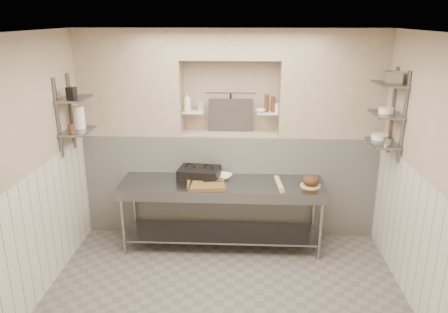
# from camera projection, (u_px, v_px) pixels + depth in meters

# --- Properties ---
(floor) EXTENTS (4.00, 3.90, 0.10)m
(floor) POSITION_uv_depth(u_px,v_px,m) (224.00, 304.00, 4.75)
(floor) COLOR #69635D
(floor) RESTS_ON ground
(ceiling) EXTENTS (4.00, 3.90, 0.10)m
(ceiling) POSITION_uv_depth(u_px,v_px,m) (224.00, 26.00, 3.85)
(ceiling) COLOR silver
(ceiling) RESTS_ON ground
(wall_left) EXTENTS (0.10, 3.90, 2.80)m
(wall_left) POSITION_uv_depth(u_px,v_px,m) (21.00, 176.00, 4.40)
(wall_left) COLOR tan
(wall_left) RESTS_ON ground
(wall_right) EXTENTS (0.10, 3.90, 2.80)m
(wall_right) POSITION_uv_depth(u_px,v_px,m) (436.00, 184.00, 4.20)
(wall_right) COLOR tan
(wall_right) RESTS_ON ground
(wall_back) EXTENTS (4.00, 0.10, 2.80)m
(wall_back) POSITION_uv_depth(u_px,v_px,m) (231.00, 129.00, 6.20)
(wall_back) COLOR tan
(wall_back) RESTS_ON ground
(wall_front) EXTENTS (4.00, 0.10, 2.80)m
(wall_front) POSITION_uv_depth(u_px,v_px,m) (206.00, 310.00, 2.40)
(wall_front) COLOR tan
(wall_front) RESTS_ON ground
(backwall_lower) EXTENTS (4.00, 0.40, 1.40)m
(backwall_lower) POSITION_uv_depth(u_px,v_px,m) (230.00, 182.00, 6.18)
(backwall_lower) COLOR white
(backwall_lower) RESTS_ON floor
(alcove_sill) EXTENTS (1.30, 0.40, 0.02)m
(alcove_sill) POSITION_uv_depth(u_px,v_px,m) (230.00, 133.00, 5.96)
(alcove_sill) COLOR tan
(alcove_sill) RESTS_ON backwall_lower
(backwall_pillar_left) EXTENTS (1.35, 0.40, 1.40)m
(backwall_pillar_left) POSITION_uv_depth(u_px,v_px,m) (131.00, 82.00, 5.81)
(backwall_pillar_left) COLOR tan
(backwall_pillar_left) RESTS_ON backwall_lower
(backwall_pillar_right) EXTENTS (1.35, 0.40, 1.40)m
(backwall_pillar_right) POSITION_uv_depth(u_px,v_px,m) (332.00, 83.00, 5.69)
(backwall_pillar_right) COLOR tan
(backwall_pillar_right) RESTS_ON backwall_lower
(backwall_header) EXTENTS (1.30, 0.40, 0.40)m
(backwall_header) POSITION_uv_depth(u_px,v_px,m) (231.00, 44.00, 5.59)
(backwall_header) COLOR tan
(backwall_header) RESTS_ON backwall_lower
(wainscot_left) EXTENTS (0.02, 3.90, 1.40)m
(wainscot_left) POSITION_uv_depth(u_px,v_px,m) (36.00, 238.00, 4.61)
(wainscot_left) COLOR white
(wainscot_left) RESTS_ON floor
(wainscot_right) EXTENTS (0.02, 3.90, 1.40)m
(wainscot_right) POSITION_uv_depth(u_px,v_px,m) (420.00, 248.00, 4.42)
(wainscot_right) COLOR white
(wainscot_right) RESTS_ON floor
(alcove_shelf_left) EXTENTS (0.28, 0.16, 0.02)m
(alcove_shelf_left) POSITION_uv_depth(u_px,v_px,m) (193.00, 112.00, 5.89)
(alcove_shelf_left) COLOR white
(alcove_shelf_left) RESTS_ON backwall_lower
(alcove_shelf_right) EXTENTS (0.28, 0.16, 0.02)m
(alcove_shelf_right) POSITION_uv_depth(u_px,v_px,m) (267.00, 113.00, 5.85)
(alcove_shelf_right) COLOR white
(alcove_shelf_right) RESTS_ON backwall_lower
(utensil_rail) EXTENTS (0.70, 0.02, 0.02)m
(utensil_rail) POSITION_uv_depth(u_px,v_px,m) (231.00, 92.00, 5.96)
(utensil_rail) COLOR gray
(utensil_rail) RESTS_ON wall_back
(hanging_steel) EXTENTS (0.02, 0.02, 0.30)m
(hanging_steel) POSITION_uv_depth(u_px,v_px,m) (231.00, 104.00, 5.99)
(hanging_steel) COLOR black
(hanging_steel) RESTS_ON utensil_rail
(splash_panel) EXTENTS (0.60, 0.08, 0.45)m
(splash_panel) POSITION_uv_depth(u_px,v_px,m) (230.00, 115.00, 5.98)
(splash_panel) COLOR #383330
(splash_panel) RESTS_ON alcove_sill
(shelf_rail_left_a) EXTENTS (0.03, 0.03, 0.95)m
(shelf_rail_left_a) POSITION_uv_depth(u_px,v_px,m) (71.00, 111.00, 5.46)
(shelf_rail_left_a) COLOR slate
(shelf_rail_left_a) RESTS_ON wall_left
(shelf_rail_left_b) EXTENTS (0.03, 0.03, 0.95)m
(shelf_rail_left_b) POSITION_uv_depth(u_px,v_px,m) (58.00, 119.00, 5.08)
(shelf_rail_left_b) COLOR slate
(shelf_rail_left_b) RESTS_ON wall_left
(wall_shelf_left_lower) EXTENTS (0.30, 0.50, 0.02)m
(wall_shelf_left_lower) POSITION_uv_depth(u_px,v_px,m) (78.00, 131.00, 5.32)
(wall_shelf_left_lower) COLOR slate
(wall_shelf_left_lower) RESTS_ON wall_left
(wall_shelf_left_upper) EXTENTS (0.30, 0.50, 0.03)m
(wall_shelf_left_upper) POSITION_uv_depth(u_px,v_px,m) (74.00, 99.00, 5.20)
(wall_shelf_left_upper) COLOR slate
(wall_shelf_left_upper) RESTS_ON wall_left
(shelf_rail_right_a) EXTENTS (0.03, 0.03, 1.05)m
(shelf_rail_right_a) POSITION_uv_depth(u_px,v_px,m) (392.00, 111.00, 5.26)
(shelf_rail_right_a) COLOR slate
(shelf_rail_right_a) RESTS_ON wall_right
(shelf_rail_right_b) EXTENTS (0.03, 0.03, 1.05)m
(shelf_rail_right_b) POSITION_uv_depth(u_px,v_px,m) (404.00, 118.00, 4.88)
(shelf_rail_right_b) COLOR slate
(shelf_rail_right_b) RESTS_ON wall_right
(wall_shelf_right_lower) EXTENTS (0.30, 0.50, 0.02)m
(wall_shelf_right_lower) POSITION_uv_depth(u_px,v_px,m) (383.00, 143.00, 5.18)
(wall_shelf_right_lower) COLOR slate
(wall_shelf_right_lower) RESTS_ON wall_right
(wall_shelf_right_mid) EXTENTS (0.30, 0.50, 0.02)m
(wall_shelf_right_mid) POSITION_uv_depth(u_px,v_px,m) (386.00, 114.00, 5.07)
(wall_shelf_right_mid) COLOR slate
(wall_shelf_right_mid) RESTS_ON wall_right
(wall_shelf_right_upper) EXTENTS (0.30, 0.50, 0.03)m
(wall_shelf_right_upper) POSITION_uv_depth(u_px,v_px,m) (390.00, 84.00, 4.96)
(wall_shelf_right_upper) COLOR slate
(wall_shelf_right_upper) RESTS_ON wall_right
(prep_table) EXTENTS (2.60, 0.70, 0.90)m
(prep_table) POSITION_uv_depth(u_px,v_px,m) (222.00, 202.00, 5.66)
(prep_table) COLOR gray
(prep_table) RESTS_ON floor
(panini_press) EXTENTS (0.57, 0.45, 0.14)m
(panini_press) POSITION_uv_depth(u_px,v_px,m) (199.00, 173.00, 5.72)
(panini_press) COLOR black
(panini_press) RESTS_ON prep_table
(cutting_board) EXTENTS (0.51, 0.38, 0.04)m
(cutting_board) POSITION_uv_depth(u_px,v_px,m) (206.00, 185.00, 5.45)
(cutting_board) COLOR brown
(cutting_board) RESTS_ON prep_table
(knife_blade) EXTENTS (0.26, 0.07, 0.01)m
(knife_blade) POSITION_uv_depth(u_px,v_px,m) (213.00, 181.00, 5.51)
(knife_blade) COLOR gray
(knife_blade) RESTS_ON cutting_board
(tongs) EXTENTS (0.03, 0.29, 0.03)m
(tongs) POSITION_uv_depth(u_px,v_px,m) (190.00, 184.00, 5.38)
(tongs) COLOR gray
(tongs) RESTS_ON cutting_board
(mixing_bowl) EXTENTS (0.31, 0.31, 0.06)m
(mixing_bowl) POSITION_uv_depth(u_px,v_px,m) (223.00, 177.00, 5.73)
(mixing_bowl) COLOR white
(mixing_bowl) RESTS_ON prep_table
(rolling_pin) EXTENTS (0.10, 0.44, 0.07)m
(rolling_pin) POSITION_uv_depth(u_px,v_px,m) (279.00, 184.00, 5.47)
(rolling_pin) COLOR tan
(rolling_pin) RESTS_ON prep_table
(bread_board) EXTENTS (0.26, 0.26, 0.01)m
(bread_board) POSITION_uv_depth(u_px,v_px,m) (310.00, 186.00, 5.48)
(bread_board) COLOR tan
(bread_board) RESTS_ON prep_table
(bread_loaf) EXTENTS (0.21, 0.21, 0.12)m
(bread_loaf) POSITION_uv_depth(u_px,v_px,m) (311.00, 180.00, 5.46)
(bread_loaf) COLOR #4C2D19
(bread_loaf) RESTS_ON bread_board
(bottle_soap) EXTENTS (0.13, 0.13, 0.26)m
(bottle_soap) POSITION_uv_depth(u_px,v_px,m) (187.00, 102.00, 5.83)
(bottle_soap) COLOR white
(bottle_soap) RESTS_ON alcove_shelf_left
(jar_alcove) EXTENTS (0.08, 0.08, 0.11)m
(jar_alcove) POSITION_uv_depth(u_px,v_px,m) (201.00, 106.00, 5.91)
(jar_alcove) COLOR tan
(jar_alcove) RESTS_ON alcove_shelf_left
(bowl_alcove) EXTENTS (0.16, 0.16, 0.04)m
(bowl_alcove) POSITION_uv_depth(u_px,v_px,m) (260.00, 111.00, 5.81)
(bowl_alcove) COLOR white
(bowl_alcove) RESTS_ON alcove_shelf_right
(condiment_a) EXTENTS (0.06, 0.06, 0.21)m
(condiment_a) POSITION_uv_depth(u_px,v_px,m) (273.00, 104.00, 5.80)
(condiment_a) COLOR #4C2E1D
(condiment_a) RESTS_ON alcove_shelf_right
(condiment_b) EXTENTS (0.06, 0.06, 0.23)m
(condiment_b) POSITION_uv_depth(u_px,v_px,m) (267.00, 103.00, 5.82)
(condiment_b) COLOR #4C2E1D
(condiment_b) RESTS_ON alcove_shelf_right
(condiment_c) EXTENTS (0.07, 0.07, 0.12)m
(condiment_c) POSITION_uv_depth(u_px,v_px,m) (277.00, 108.00, 5.82)
(condiment_c) COLOR white
(condiment_c) RESTS_ON alcove_shelf_right
(jug_left) EXTENTS (0.14, 0.14, 0.27)m
(jug_left) POSITION_uv_depth(u_px,v_px,m) (79.00, 117.00, 5.36)
(jug_left) COLOR white
(jug_left) RESTS_ON wall_shelf_left_lower
(jar_left) EXTENTS (0.08, 0.08, 0.11)m
(jar_left) POSITION_uv_depth(u_px,v_px,m) (72.00, 129.00, 5.14)
(jar_left) COLOR #4C2E1D
(jar_left) RESTS_ON wall_shelf_left_lower
(box_left_upper) EXTENTS (0.11, 0.11, 0.13)m
(box_left_upper) POSITION_uv_depth(u_px,v_px,m) (71.00, 93.00, 5.11)
(box_left_upper) COLOR black
(box_left_upper) RESTS_ON wall_shelf_left_upper
(bowl_right) EXTENTS (0.20, 0.20, 0.06)m
(bowl_right) POSITION_uv_depth(u_px,v_px,m) (380.00, 137.00, 5.29)
(bowl_right) COLOR white
(bowl_right) RESTS_ON wall_shelf_right_lower
(canister_right) EXTENTS (0.09, 0.09, 0.09)m
(canister_right) POSITION_uv_depth(u_px,v_px,m) (387.00, 142.00, 5.01)
(canister_right) COLOR gray
(canister_right) RESTS_ON wall_shelf_right_lower
(bowl_right_mid) EXTENTS (0.17, 0.17, 0.06)m
(bowl_right_mid) POSITION_uv_depth(u_px,v_px,m) (386.00, 110.00, 5.07)
(bowl_right_mid) COLOR white
(bowl_right_mid) RESTS_ON wall_shelf_right_mid
(basket_right) EXTENTS (0.18, 0.22, 0.14)m
(basket_right) POSITION_uv_depth(u_px,v_px,m) (392.00, 77.00, 4.90)
(basket_right) COLOR gray
(basket_right) RESTS_ON wall_shelf_right_upper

